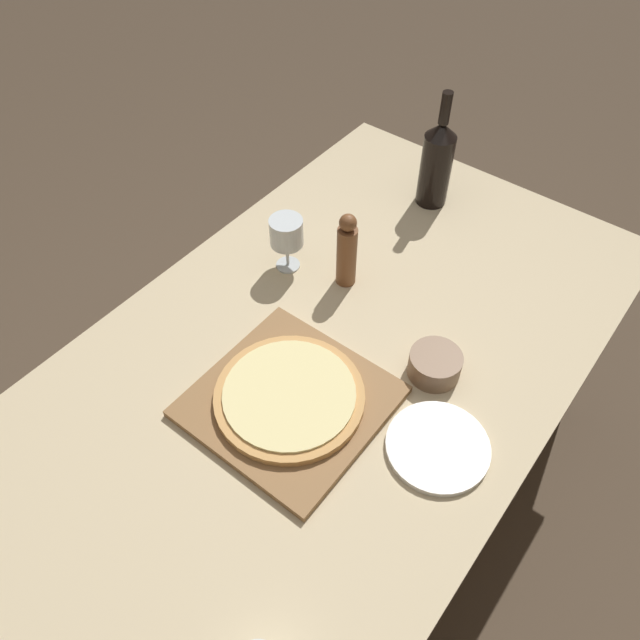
% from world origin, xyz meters
% --- Properties ---
extents(ground_plane, '(12.00, 12.00, 0.00)m').
position_xyz_m(ground_plane, '(0.00, 0.00, 0.00)').
color(ground_plane, '#4C3D2D').
extents(dining_table, '(0.98, 1.73, 0.72)m').
position_xyz_m(dining_table, '(0.00, 0.00, 0.65)').
color(dining_table, '#CCB78E').
rests_on(dining_table, ground_plane).
extents(cutting_board, '(0.38, 0.37, 0.02)m').
position_xyz_m(cutting_board, '(0.02, -0.13, 0.73)').
color(cutting_board, olive).
rests_on(cutting_board, dining_table).
extents(pizza, '(0.32, 0.32, 0.02)m').
position_xyz_m(pizza, '(0.02, -0.13, 0.75)').
color(pizza, tan).
rests_on(pizza, cutting_board).
extents(wine_bottle, '(0.09, 0.09, 0.33)m').
position_xyz_m(wine_bottle, '(-0.11, 0.65, 0.85)').
color(wine_bottle, black).
rests_on(wine_bottle, dining_table).
extents(pepper_mill, '(0.05, 0.05, 0.21)m').
position_xyz_m(pepper_mill, '(-0.11, 0.24, 0.82)').
color(pepper_mill, brown).
rests_on(pepper_mill, dining_table).
extents(wine_glass, '(0.08, 0.08, 0.15)m').
position_xyz_m(wine_glass, '(-0.26, 0.20, 0.83)').
color(wine_glass, silver).
rests_on(wine_glass, dining_table).
extents(small_bowl, '(0.12, 0.12, 0.06)m').
position_xyz_m(small_bowl, '(0.22, 0.13, 0.75)').
color(small_bowl, '#84664C').
rests_on(small_bowl, dining_table).
extents(dinner_plate, '(0.21, 0.21, 0.01)m').
position_xyz_m(dinner_plate, '(0.32, -0.03, 0.73)').
color(dinner_plate, silver).
rests_on(dinner_plate, dining_table).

